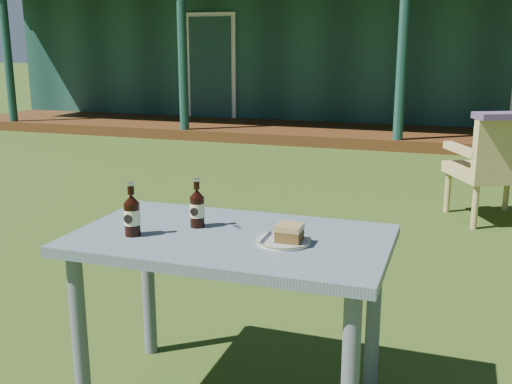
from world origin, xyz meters
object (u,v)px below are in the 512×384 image
(cola_bottle_far, at_px, (132,215))
(armchair_left, at_px, (501,163))
(plate, at_px, (284,241))
(cola_bottle_near, at_px, (197,208))
(cafe_table, at_px, (231,260))
(cake_slice, at_px, (289,233))

(cola_bottle_far, relative_size, armchair_left, 0.23)
(plate, height_order, cola_bottle_near, cola_bottle_near)
(cola_bottle_far, distance_m, armchair_left, 3.60)
(cafe_table, relative_size, cake_slice, 13.04)
(cake_slice, relative_size, armchair_left, 0.10)
(plate, bearing_deg, cola_bottle_far, -169.95)
(plate, relative_size, cake_slice, 2.22)
(plate, distance_m, cola_bottle_near, 0.40)
(cafe_table, xyz_separation_m, cola_bottle_far, (-0.35, -0.12, 0.18))
(plate, height_order, armchair_left, armchair_left)
(cola_bottle_near, bearing_deg, cafe_table, -19.34)
(cafe_table, relative_size, armchair_left, 1.37)
(cake_slice, height_order, cola_bottle_far, cola_bottle_far)
(armchair_left, bearing_deg, cafe_table, -109.97)
(cola_bottle_near, bearing_deg, armchair_left, 67.04)
(cake_slice, height_order, cola_bottle_near, cola_bottle_near)
(cola_bottle_near, height_order, armchair_left, cola_bottle_near)
(plate, relative_size, armchair_left, 0.23)
(cafe_table, distance_m, cola_bottle_far, 0.42)
(cola_bottle_near, xyz_separation_m, armchair_left, (1.30, 3.08, -0.31))
(cake_slice, relative_size, cola_bottle_far, 0.45)
(cafe_table, height_order, plate, plate)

